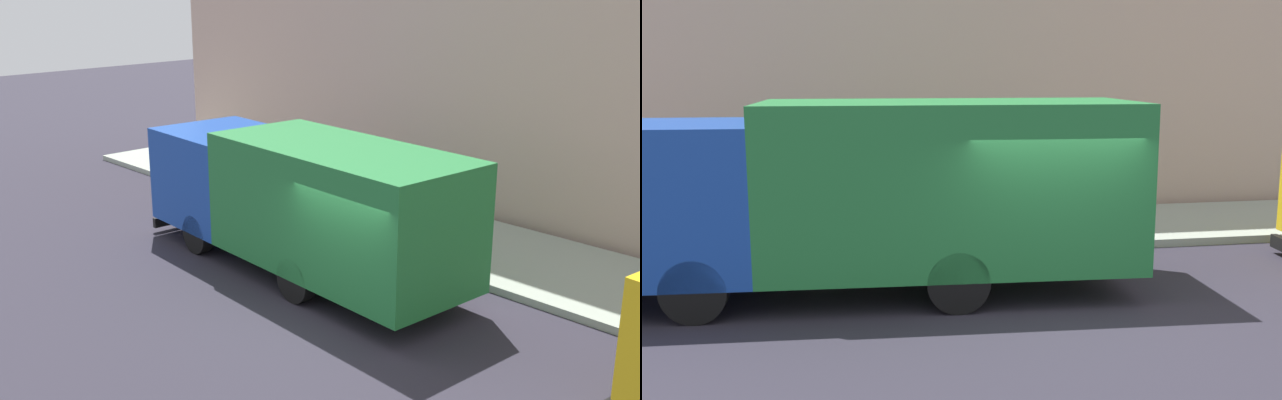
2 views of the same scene
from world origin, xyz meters
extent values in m
plane|color=#2A2732|center=(0.00, 0.00, 0.00)|extent=(80.00, 80.00, 0.00)
cube|color=#97A293|center=(4.84, 0.00, 0.08)|extent=(3.69, 30.00, 0.16)
cube|color=#1843A3|center=(1.20, 5.50, 1.57)|extent=(2.68, 2.82, 2.22)
cube|color=black|center=(1.28, 6.82, 1.84)|extent=(2.12, 0.18, 1.25)
cube|color=#227336|center=(0.97, 1.32, 1.72)|extent=(2.85, 5.83, 2.52)
cube|color=black|center=(1.28, 6.90, 0.25)|extent=(2.43, 0.26, 0.24)
cylinder|color=black|center=(0.06, 5.03, 0.46)|extent=(0.35, 0.93, 0.91)
cylinder|color=black|center=(2.29, 4.90, 0.46)|extent=(0.35, 0.93, 0.91)
cylinder|color=black|center=(-0.15, 1.39, 0.46)|extent=(0.35, 0.93, 0.91)
cylinder|color=black|center=(2.08, 1.26, 0.46)|extent=(0.35, 0.93, 0.91)
cylinder|color=brown|center=(5.38, 5.34, 0.62)|extent=(0.32, 0.32, 0.91)
cylinder|color=tan|center=(5.38, 5.34, 1.36)|extent=(0.42, 0.42, 0.58)
sphere|color=#8D6B49|center=(5.38, 5.34, 1.76)|extent=(0.21, 0.21, 0.21)
cone|color=orange|center=(3.33, 7.57, 0.48)|extent=(0.45, 0.45, 0.64)
camera|label=1|loc=(-9.54, -9.17, 6.26)|focal=43.42mm
camera|label=2|loc=(-10.20, 3.16, 3.45)|focal=41.45mm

